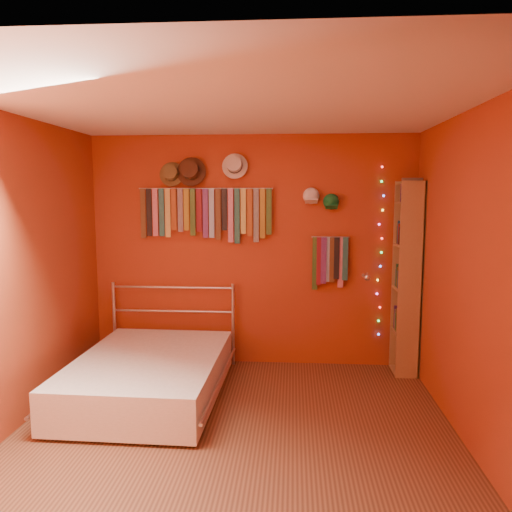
% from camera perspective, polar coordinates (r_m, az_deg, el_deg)
% --- Properties ---
extents(ground, '(3.50, 3.50, 0.00)m').
position_cam_1_polar(ground, '(4.12, -2.58, -19.99)').
color(ground, '#542E1C').
rests_on(ground, ground).
extents(back_wall, '(3.50, 0.02, 2.50)m').
position_cam_1_polar(back_wall, '(5.44, -0.46, 0.55)').
color(back_wall, '#8E3A17').
rests_on(back_wall, ground).
extents(right_wall, '(0.02, 3.50, 2.50)m').
position_cam_1_polar(right_wall, '(3.91, 23.72, -2.68)').
color(right_wall, '#8E3A17').
rests_on(right_wall, ground).
extents(left_wall, '(0.02, 3.50, 2.50)m').
position_cam_1_polar(left_wall, '(4.29, -26.58, -2.01)').
color(left_wall, '#8E3A17').
rests_on(left_wall, ground).
extents(ceiling, '(3.50, 3.50, 0.02)m').
position_cam_1_polar(ceiling, '(3.71, -2.80, 16.81)').
color(ceiling, white).
rests_on(ceiling, back_wall).
extents(tie_rack, '(1.45, 0.03, 0.60)m').
position_cam_1_polar(tie_rack, '(5.40, -5.75, 5.10)').
color(tie_rack, silver).
rests_on(tie_rack, back_wall).
extents(small_tie_rack, '(0.40, 0.03, 0.58)m').
position_cam_1_polar(small_tie_rack, '(5.38, 8.42, -0.43)').
color(small_tie_rack, silver).
rests_on(small_tie_rack, back_wall).
extents(fedora_olive, '(0.26, 0.14, 0.26)m').
position_cam_1_polar(fedora_olive, '(5.45, -9.69, 9.29)').
color(fedora_olive, brown).
rests_on(fedora_olive, back_wall).
extents(fedora_brown, '(0.31, 0.17, 0.31)m').
position_cam_1_polar(fedora_brown, '(5.40, -7.49, 9.65)').
color(fedora_brown, '#402417').
rests_on(fedora_brown, back_wall).
extents(fedora_white, '(0.27, 0.15, 0.27)m').
position_cam_1_polar(fedora_white, '(5.33, -2.48, 10.33)').
color(fedora_white, beige).
rests_on(fedora_white, back_wall).
extents(cap_white, '(0.18, 0.22, 0.18)m').
position_cam_1_polar(cap_white, '(5.33, 6.32, 6.83)').
color(cap_white, white).
rests_on(cap_white, back_wall).
extents(cap_green, '(0.17, 0.22, 0.17)m').
position_cam_1_polar(cap_green, '(5.34, 8.57, 6.15)').
color(cap_green, '#186D2F').
rests_on(cap_green, back_wall).
extents(fairy_lights, '(0.06, 0.02, 1.82)m').
position_cam_1_polar(fairy_lights, '(5.46, 14.02, 0.40)').
color(fairy_lights, '#FF3333').
rests_on(fairy_lights, back_wall).
extents(reading_lamp, '(0.07, 0.30, 0.09)m').
position_cam_1_polar(reading_lamp, '(5.28, 12.51, -2.36)').
color(reading_lamp, silver).
rests_on(reading_lamp, back_wall).
extents(bookshelf, '(0.25, 0.34, 2.00)m').
position_cam_1_polar(bookshelf, '(5.37, 17.26, -2.36)').
color(bookshelf, '#9A6845').
rests_on(bookshelf, ground).
extents(bed, '(1.40, 1.89, 0.90)m').
position_cam_1_polar(bed, '(4.83, -12.11, -13.18)').
color(bed, silver).
rests_on(bed, ground).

